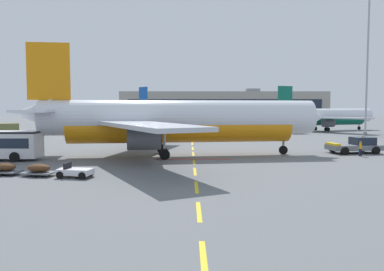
{
  "coord_description": "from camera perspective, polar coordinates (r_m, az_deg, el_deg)",
  "views": [
    {
      "loc": [
        17.47,
        -18.47,
        5.4
      ],
      "look_at": [
        17.86,
        27.07,
        2.14
      ],
      "focal_mm": 36.64,
      "sensor_mm": 36.0,
      "label": 1
    }
  ],
  "objects": [
    {
      "name": "apron_light_mast_far",
      "position": [
        83.37,
        24.23,
        11.66
      ],
      "size": [
        1.8,
        1.8,
        27.48
      ],
      "color": "slate",
      "rests_on": "ground"
    },
    {
      "name": "baggage_train",
      "position": [
        33.15,
        -21.34,
        -4.64
      ],
      "size": [
        8.72,
        3.21,
        1.14
      ],
      "color": "silver",
      "rests_on": "ground"
    },
    {
      "name": "ground",
      "position": [
        62.89,
        20.5,
        -1.09
      ],
      "size": [
        400.0,
        400.0,
        0.0
      ],
      "primitive_type": "plane",
      "color": "slate"
    },
    {
      "name": "airliner_far_center",
      "position": [
        105.14,
        -3.38,
        3.15
      ],
      "size": [
        26.45,
        28.7,
        11.37
      ],
      "color": "silver",
      "rests_on": "ground"
    },
    {
      "name": "ground_crew_worker",
      "position": [
        47.26,
        23.32,
        -1.64
      ],
      "size": [
        0.44,
        0.56,
        1.67
      ],
      "color": "#191E38",
      "rests_on": "ground"
    },
    {
      "name": "terminal_satellite",
      "position": [
        176.06,
        4.5,
        4.31
      ],
      "size": [
        89.0,
        21.02,
        13.8
      ],
      "color": "#9E998E",
      "rests_on": "ground"
    },
    {
      "name": "pushback_tug",
      "position": [
        50.27,
        22.72,
        -1.36
      ],
      "size": [
        6.31,
        3.78,
        2.08
      ],
      "color": "slate",
      "rests_on": "ground"
    },
    {
      "name": "airliner_mid_left",
      "position": [
        96.6,
        18.79,
        2.62
      ],
      "size": [
        28.21,
        27.04,
        10.17
      ],
      "color": "silver",
      "rests_on": "ground"
    },
    {
      "name": "airliner_foreground",
      "position": [
        43.41,
        -2.41,
        2.18
      ],
      "size": [
        34.81,
        34.37,
        12.2
      ],
      "color": "silver",
      "rests_on": "ground"
    },
    {
      "name": "apron_paint_markings",
      "position": [
        55.61,
        0.05,
        -1.47
      ],
      "size": [
        8.0,
        96.29,
        0.01
      ],
      "color": "yellow",
      "rests_on": "ground"
    }
  ]
}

